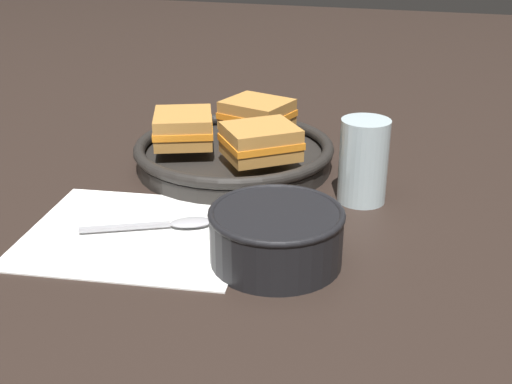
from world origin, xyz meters
name	(u,v)px	position (x,y,z in m)	size (l,w,h in m)	color
ground_plane	(213,220)	(0.00, 0.00, 0.00)	(4.00, 4.00, 0.00)	black
napkin	(137,232)	(-0.08, -0.06, 0.00)	(0.30, 0.27, 0.00)	white
soup_bowl	(276,233)	(0.11, -0.08, 0.04)	(0.15, 0.15, 0.07)	black
spoon	(173,224)	(-0.04, -0.04, 0.01)	(0.16, 0.09, 0.01)	#9E9EA3
skillet	(234,154)	(-0.04, 0.19, 0.02)	(0.31, 0.31, 0.04)	black
sandwich_near_left	(261,141)	(0.02, 0.14, 0.07)	(0.14, 0.13, 0.05)	#B27A38
sandwich_near_right	(257,114)	(-0.02, 0.26, 0.07)	(0.12, 0.11, 0.05)	#B27A38
sandwich_far_left	(183,128)	(-0.11, 0.16, 0.07)	(0.12, 0.13, 0.05)	#B27A38
drinking_glass	(363,161)	(0.17, 0.12, 0.06)	(0.07, 0.07, 0.12)	silver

